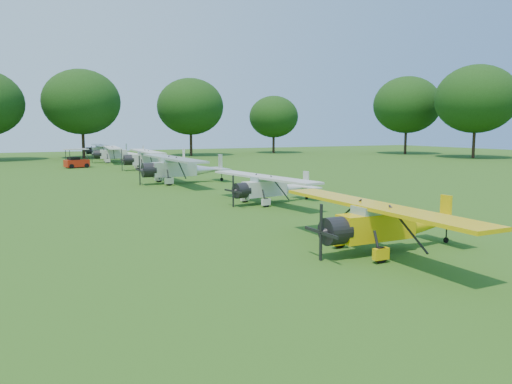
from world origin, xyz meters
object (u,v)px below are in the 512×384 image
aircraft_5 (153,158)px  aircraft_7 (105,149)px  aircraft_2 (386,221)px  golf_cart (76,162)px  aircraft_4 (181,166)px  aircraft_3 (271,185)px  aircraft_6 (117,153)px

aircraft_5 → aircraft_7: bearing=93.7°
aircraft_2 → golf_cart: (-5.16, 44.93, -0.42)m
aircraft_2 → aircraft_4: 24.92m
aircraft_3 → aircraft_5: (0.02, 26.49, 0.25)m
aircraft_4 → golf_cart: bearing=104.5°
aircraft_3 → aircraft_7: bearing=82.1°
aircraft_2 → golf_cart: bearing=96.5°
aircraft_3 → aircraft_7: size_ratio=0.88×
aircraft_5 → aircraft_6: aircraft_5 is taller
aircraft_4 → golf_cart: aircraft_4 is taller
aircraft_2 → golf_cart: 45.23m
aircraft_2 → aircraft_7: 64.10m
aircraft_6 → aircraft_7: bearing=93.2°
aircraft_6 → aircraft_7: aircraft_6 is taller
aircraft_4 → aircraft_5: 13.77m
aircraft_4 → golf_cart: 20.80m
aircraft_4 → aircraft_7: size_ratio=1.11×
aircraft_7 → golf_cart: size_ratio=3.80×
aircraft_3 → aircraft_4: (-1.36, 12.78, 0.29)m
aircraft_3 → aircraft_6: size_ratio=0.83×
aircraft_7 → golf_cart: 20.23m
aircraft_3 → aircraft_6: 39.77m
aircraft_3 → aircraft_5: 26.49m
aircraft_6 → aircraft_7: 12.22m
aircraft_2 → aircraft_7: aircraft_7 is taller
aircraft_2 → aircraft_4: (0.45, 24.91, 0.22)m
aircraft_5 → golf_cart: aircraft_5 is taller
aircraft_4 → aircraft_6: aircraft_4 is taller
aircraft_6 → golf_cart: aircraft_6 is taller
aircraft_6 → aircraft_2: bearing=-84.8°
aircraft_3 → golf_cart: size_ratio=3.34×
aircraft_2 → aircraft_3: (1.81, 12.13, -0.07)m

